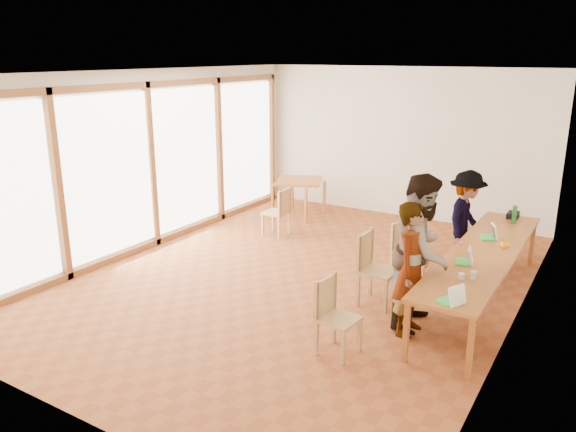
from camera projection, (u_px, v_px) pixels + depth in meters
name	position (u px, v px, depth m)	size (l,w,h in m)	color
ground	(301.00, 278.00, 8.44)	(8.00, 8.00, 0.00)	#964E24
wall_back	(401.00, 143.00, 11.29)	(6.00, 0.10, 3.00)	silver
wall_front	(65.00, 269.00, 4.74)	(6.00, 0.10, 3.00)	silver
wall_right	(525.00, 210.00, 6.52)	(0.10, 8.00, 3.00)	silver
window_wall	(151.00, 160.00, 9.50)	(0.10, 8.00, 3.00)	white
ceiling	(303.00, 71.00, 7.59)	(6.00, 8.00, 0.04)	white
communal_table	(484.00, 254.00, 7.38)	(0.80, 4.00, 0.75)	#B76128
side_table	(299.00, 184.00, 11.51)	(0.90, 0.90, 0.75)	#B76128
chair_near	(332.00, 307.00, 6.23)	(0.45, 0.45, 0.46)	tan
chair_mid	(371.00, 260.00, 7.44)	(0.46, 0.46, 0.52)	tan
chair_far	(403.00, 243.00, 8.38)	(0.46, 0.46, 0.45)	tan
chair_empty	(467.00, 219.00, 9.31)	(0.59, 0.59, 0.52)	tan
chair_spare	(280.00, 207.00, 10.24)	(0.41, 0.41, 0.47)	tan
person_near	(412.00, 269.00, 6.58)	(0.59, 0.39, 1.62)	gray
person_mid	(422.00, 251.00, 6.77)	(0.92, 0.72, 1.90)	gray
person_far	(466.00, 219.00, 8.70)	(0.99, 0.57, 1.54)	gray
laptop_near	(453.00, 298.00, 5.81)	(0.30, 0.31, 0.21)	#35D84B
laptop_mid	(467.00, 259.00, 6.92)	(0.25, 0.27, 0.20)	#35D84B
laptop_far	(491.00, 235.00, 7.83)	(0.30, 0.31, 0.21)	#35D84B
yellow_mug	(505.00, 244.00, 7.48)	(0.11, 0.11, 0.09)	yellow
green_bottle	(514.00, 215.00, 8.51)	(0.07, 0.07, 0.28)	#1C6C26
clear_glass	(474.00, 275.00, 6.45)	(0.07, 0.07, 0.09)	silver
condiment_cup	(462.00, 276.00, 6.46)	(0.08, 0.08, 0.06)	white
pink_phone	(461.00, 243.00, 7.64)	(0.05, 0.10, 0.01)	#DD3C80
black_pouch	(513.00, 215.00, 8.83)	(0.16, 0.26, 0.09)	black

